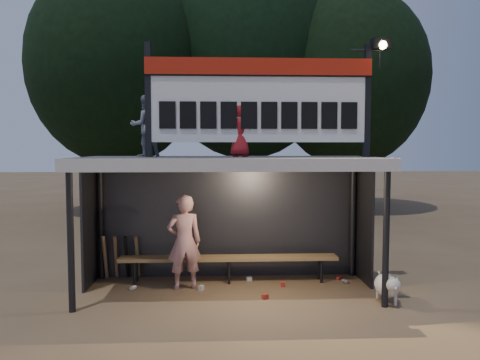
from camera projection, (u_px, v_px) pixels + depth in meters
name	position (u px, v px, depth m)	size (l,w,h in m)	color
ground	(230.00, 291.00, 8.07)	(80.00, 80.00, 0.00)	brown
player	(184.00, 242.00, 8.19)	(0.61, 0.40, 1.66)	silver
child_a	(145.00, 126.00, 8.10)	(0.52, 0.40, 1.06)	slate
child_b	(240.00, 131.00, 7.93)	(0.43, 0.28, 0.89)	maroon
dugout_shelter	(229.00, 184.00, 8.19)	(5.10, 2.08, 2.32)	#3D3D3F
scoreboard_assembly	(262.00, 97.00, 7.86)	(4.10, 0.27, 1.99)	black
bench	(229.00, 259.00, 8.59)	(4.00, 0.35, 0.48)	#997748
tree_left	(116.00, 66.00, 17.47)	(6.46, 6.46, 9.27)	#2F1E15
tree_mid	(247.00, 57.00, 19.15)	(7.22, 7.22, 10.36)	black
tree_right	(350.00, 79.00, 18.41)	(6.08, 6.08, 8.72)	#2F2015
dog	(388.00, 286.00, 7.46)	(0.36, 0.81, 0.49)	white
bats	(121.00, 257.00, 8.77)	(0.67, 0.35, 0.84)	#9F714A
litter	(260.00, 285.00, 8.33)	(3.93, 1.20, 0.08)	#B4271F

